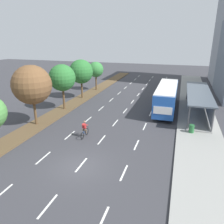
{
  "coord_description": "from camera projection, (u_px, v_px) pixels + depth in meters",
  "views": [
    {
      "loc": [
        6.86,
        -13.29,
        9.61
      ],
      "look_at": [
        -0.51,
        9.91,
        1.2
      ],
      "focal_mm": 34.93,
      "sensor_mm": 36.0,
      "label": 1
    }
  ],
  "objects": [
    {
      "name": "lane_divider_right",
      "position": [
        155.0,
        104.0,
        33.11
      ],
      "size": [
        0.14,
        48.82,
        0.01
      ],
      "color": "white",
      "rests_on": "ground"
    },
    {
      "name": "ground_plane",
      "position": [
        80.0,
        166.0,
        17.08
      ],
      "size": [
        140.0,
        140.0,
        0.0
      ],
      "primitive_type": "plane",
      "color": "#38383D"
    },
    {
      "name": "bus_shelter",
      "position": [
        200.0,
        100.0,
        28.08
      ],
      "size": [
        2.9,
        13.39,
        2.86
      ],
      "color": "gray",
      "rests_on": "sidewalk_right"
    },
    {
      "name": "median_tree_fifth",
      "position": [
        96.0,
        70.0,
        40.22
      ],
      "size": [
        2.81,
        2.81,
        5.2
      ],
      "color": "brown",
      "rests_on": "median_strip"
    },
    {
      "name": "median_tree_second",
      "position": [
        32.0,
        85.0,
        23.64
      ],
      "size": [
        4.29,
        4.29,
        6.71
      ],
      "color": "brown",
      "rests_on": "median_strip"
    },
    {
      "name": "trash_bin",
      "position": [
        192.0,
        129.0,
        22.65
      ],
      "size": [
        0.52,
        0.52,
        0.85
      ],
      "primitive_type": "cylinder",
      "color": "#286B38",
      "rests_on": "sidewalk_right"
    },
    {
      "name": "median_tree_third",
      "position": [
        62.0,
        78.0,
        29.12
      ],
      "size": [
        3.58,
        3.58,
        6.11
      ],
      "color": "brown",
      "rests_on": "median_strip"
    },
    {
      "name": "median_strip",
      "position": [
        87.0,
        96.0,
        37.45
      ],
      "size": [
        2.6,
        52.0,
        0.12
      ],
      "primitive_type": "cube",
      "color": "brown",
      "rests_on": "ground"
    },
    {
      "name": "bus",
      "position": [
        167.0,
        95.0,
        29.78
      ],
      "size": [
        2.54,
        11.29,
        3.37
      ],
      "color": "#2356B2",
      "rests_on": "ground"
    },
    {
      "name": "median_tree_fourth",
      "position": [
        81.0,
        72.0,
        34.63
      ],
      "size": [
        3.8,
        3.8,
        6.17
      ],
      "color": "brown",
      "rests_on": "median_strip"
    },
    {
      "name": "cyclist",
      "position": [
        84.0,
        130.0,
        21.87
      ],
      "size": [
        0.46,
        1.82,
        1.71
      ],
      "color": "black",
      "rests_on": "ground"
    },
    {
      "name": "lane_divider_center",
      "position": [
        132.0,
        102.0,
        34.11
      ],
      "size": [
        0.14,
        48.82,
        0.01
      ],
      "color": "white",
      "rests_on": "ground"
    },
    {
      "name": "lane_divider_left",
      "position": [
        111.0,
        100.0,
        35.12
      ],
      "size": [
        0.14,
        48.82,
        0.01
      ],
      "color": "white",
      "rests_on": "ground"
    },
    {
      "name": "sidewalk_right",
      "position": [
        195.0,
        105.0,
        32.42
      ],
      "size": [
        4.5,
        52.0,
        0.15
      ],
      "primitive_type": "cube",
      "color": "gray",
      "rests_on": "ground"
    }
  ]
}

